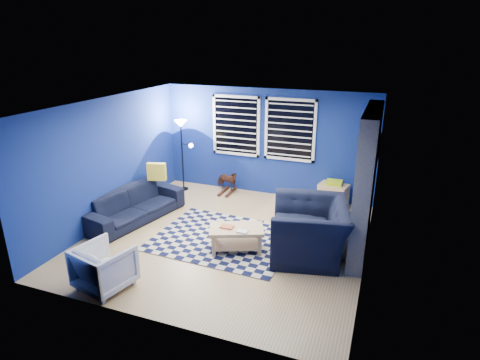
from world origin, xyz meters
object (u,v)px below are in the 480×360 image
Objects in this scene: armchair_bent at (105,267)px; rocking_horse at (227,181)px; coffee_table at (236,234)px; floor_lamp at (182,134)px; sofa at (133,205)px; cabinet at (333,195)px; armchair_big at (310,230)px; tv at (376,152)px.

armchair_bent is 4.24m from rocking_horse.
floor_lamp reaches higher than coffee_table.
sofa reaches higher than coffee_table.
armchair_bent is at bearing -175.92° from rocking_horse.
cabinet is (2.74, 4.33, -0.08)m from armchair_bent.
rocking_horse is (-2.43, 2.19, -0.15)m from armchair_big.
rocking_horse is at bearing 177.30° from tv.
sofa is at bearing 169.38° from coffee_table.
armchair_big is 1.27m from coffee_table.
coffee_table is (-2.10, -2.37, -1.08)m from tv.
tv is 3.34m from coffee_table.
armchair_bent is (-3.54, -4.08, -1.06)m from tv.
rocking_horse is at bearing -165.06° from cabinet.
sofa is 2.21m from floor_lamp.
armchair_bent is 4.31m from floor_lamp.
sofa reaches higher than cabinet.
coffee_table is (2.45, -0.46, 0.00)m from sofa.
floor_lamp is (-3.59, -0.25, 1.15)m from cabinet.
sofa is 2.49m from coffee_table.
floor_lamp is at bearing -180.00° from tv.
coffee_table is 3.48m from floor_lamp.
armchair_bent is at bearing -64.95° from armchair_big.
rocking_horse is 0.54× the size of coffee_table.
floor_lamp is at bearing 134.11° from coffee_table.
cabinet is at bearing -109.04° from armchair_bent.
cabinet is (1.30, 2.62, -0.06)m from coffee_table.
coffee_table is at bearing -45.89° from floor_lamp.
armchair_bent is 5.13m from cabinet.
armchair_big is at bearing -79.28° from cabinet.
floor_lamp reaches higher than cabinet.
armchair_big is 3.27m from rocking_horse.
cabinet reaches higher than coffee_table.
tv is at bearing 0.00° from floor_lamp.
cabinet is at bearing 3.98° from floor_lamp.
armchair_bent is at bearing -142.63° from sofa.
armchair_big is at bearing 15.40° from coffee_table.
rocking_horse is 1.55m from floor_lamp.
cabinet reaches higher than rocking_horse.
armchair_big is at bearing -124.84° from rocking_horse.
rocking_horse is 0.34× the size of floor_lamp.
sofa reaches higher than rocking_horse.
coffee_table is at bearing -131.56° from tv.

